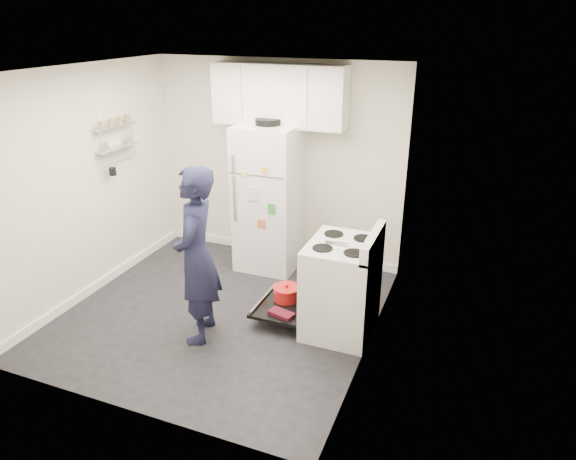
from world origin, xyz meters
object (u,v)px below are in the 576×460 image
at_px(electric_range, 340,288).
at_px(person, 196,256).
at_px(open_oven_door, 286,300).
at_px(refrigerator, 269,198).

height_order(electric_range, person, person).
xyz_separation_m(open_oven_door, person, (-0.64, -0.64, 0.68)).
relative_size(electric_range, person, 0.63).
xyz_separation_m(electric_range, person, (-1.24, -0.60, 0.40)).
relative_size(open_oven_door, person, 0.40).
bearing_deg(open_oven_door, person, -135.13).
distance_m(open_oven_door, person, 1.13).
bearing_deg(person, refrigerator, 162.97).
relative_size(refrigerator, person, 1.07).
distance_m(refrigerator, person, 1.70).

